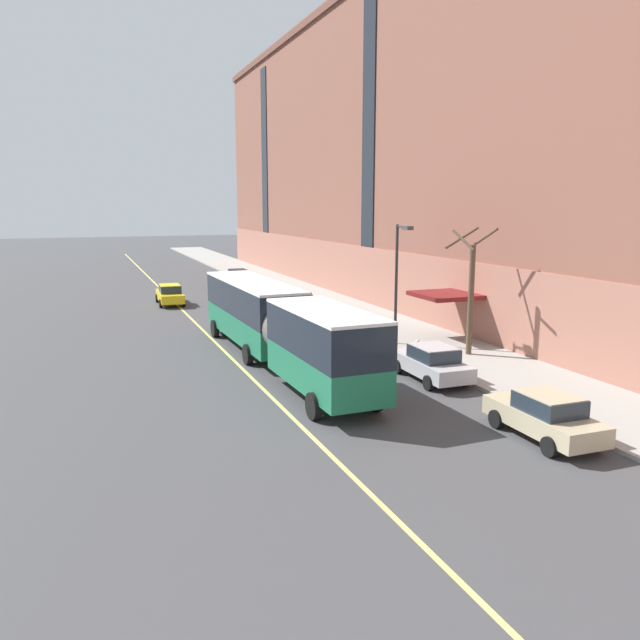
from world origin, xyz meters
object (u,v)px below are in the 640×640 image
parked_car_silver_0 (270,291)px  parked_car_silver_2 (431,363)px  parked_car_champagne_3 (545,416)px  street_tree_mid_block (471,290)px  parked_car_red_6 (342,324)px  taxi_cab (170,294)px  fire_hydrant (417,347)px  parked_car_navy_5 (297,304)px  parked_car_black_1 (238,277)px  city_bus (277,322)px  street_lamp (399,271)px

parked_car_silver_0 → parked_car_silver_2: 24.40m
parked_car_champagne_3 → street_tree_mid_block: (4.20, 10.45, 2.63)m
parked_car_red_6 → taxi_cab: size_ratio=1.00×
taxi_cab → fire_hydrant: 23.51m
taxi_cab → parked_car_silver_2: bearing=-73.3°
parked_car_silver_2 → parked_car_navy_5: (-0.15, 17.56, -0.00)m
parked_car_champagne_3 → taxi_cab: size_ratio=0.92×
parked_car_champagne_3 → fire_hydrant: size_ratio=6.01×
street_tree_mid_block → fire_hydrant: (-2.40, 0.91, -2.92)m
parked_car_black_1 → taxi_cab: bearing=-129.1°
parked_car_silver_2 → street_tree_mid_block: (3.99, 3.06, 2.63)m
parked_car_silver_0 → parked_car_navy_5: same height
city_bus → fire_hydrant: city_bus is taller
parked_car_silver_0 → parked_car_navy_5: bearing=-90.9°
parked_car_red_6 → fire_hydrant: (1.78, -5.55, -0.29)m
parked_car_silver_2 → parked_car_champagne_3: bearing=-91.6°
city_bus → taxi_cab: 20.90m
parked_car_silver_0 → parked_car_silver_2: (0.05, -24.40, -0.00)m
parked_car_champagne_3 → parked_car_red_6: same height
parked_car_champagne_3 → fire_hydrant: bearing=81.0°
parked_car_silver_0 → parked_car_black_1: (-0.01, 10.57, -0.00)m
parked_car_silver_2 → street_tree_mid_block: size_ratio=0.72×
parked_car_silver_0 → street_tree_mid_block: (4.04, -21.33, 2.63)m
city_bus → parked_car_red_6: (5.35, 4.70, -1.32)m
parked_car_champagne_3 → city_bus: bearing=113.6°
city_bus → parked_car_champagne_3: city_bus is taller
city_bus → parked_car_champagne_3: bearing=-66.4°
parked_car_black_1 → taxi_cab: 12.10m
parked_car_black_1 → parked_car_red_6: bearing=-90.3°
fire_hydrant → parked_car_silver_0: bearing=94.6°
parked_car_red_6 → taxi_cab: (-7.51, 16.05, -0.00)m
city_bus → parked_car_navy_5: size_ratio=4.34×
fire_hydrant → parked_car_champagne_3: bearing=-99.0°
parked_car_silver_2 → parked_car_red_6: size_ratio=0.95×
parked_car_red_6 → street_lamp: 4.99m
parked_car_silver_2 → parked_car_champagne_3: size_ratio=1.04×
parked_car_black_1 → parked_car_navy_5: (-0.10, -17.40, 0.00)m
city_bus → fire_hydrant: (7.13, -0.85, -1.61)m
city_bus → parked_car_black_1: bearing=79.7°
parked_car_silver_0 → parked_car_champagne_3: bearing=-90.3°
fire_hydrant → parked_car_silver_2: bearing=-111.9°
parked_car_silver_2 → fire_hydrant: 4.29m
parked_car_silver_0 → taxi_cab: (-7.64, 1.18, -0.00)m
parked_car_navy_5 → parked_car_black_1: bearing=89.7°
street_lamp → street_tree_mid_block: bearing=-54.7°
parked_car_silver_0 → parked_car_red_6: size_ratio=0.98×
parked_car_navy_5 → fire_hydrant: 13.70m
taxi_cab → street_tree_mid_block: street_tree_mid_block is taller
parked_car_silver_2 → street_lamp: (1.70, 6.31, 3.32)m
parked_car_champagne_3 → parked_car_navy_5: 24.95m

